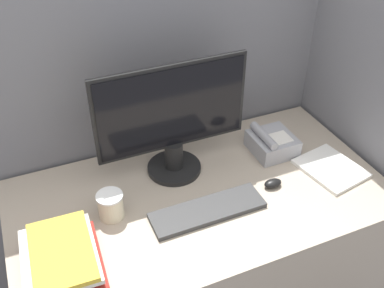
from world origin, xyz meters
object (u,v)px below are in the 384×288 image
object	(u,v)px
monitor	(173,122)
desk_telephone	(272,143)
mouse	(273,183)
book_stack	(62,261)
keyboard	(208,210)
coffee_cup	(111,206)

from	to	relation	value
monitor	desk_telephone	world-z (taller)	monitor
monitor	mouse	world-z (taller)	monitor
mouse	book_stack	xyz separation A→B (m)	(-0.85, -0.10, 0.05)
mouse	book_stack	world-z (taller)	book_stack
keyboard	coffee_cup	xyz separation A→B (m)	(-0.34, 0.13, 0.04)
coffee_cup	book_stack	world-z (taller)	book_stack
desk_telephone	keyboard	bearing A→B (deg)	-150.75
keyboard	desk_telephone	distance (m)	0.48
keyboard	monitor	bearing A→B (deg)	94.74
book_stack	desk_telephone	xyz separation A→B (m)	(0.97, 0.31, -0.02)
mouse	book_stack	size ratio (longest dim) A/B	0.24
coffee_cup	keyboard	bearing A→B (deg)	-20.35
keyboard	mouse	world-z (taller)	mouse
keyboard	coffee_cup	world-z (taller)	coffee_cup
book_stack	desk_telephone	bearing A→B (deg)	17.55
coffee_cup	monitor	bearing A→B (deg)	27.44
book_stack	mouse	bearing A→B (deg)	6.67
monitor	mouse	xyz separation A→B (m)	(0.33, -0.26, -0.22)
mouse	coffee_cup	size ratio (longest dim) A/B	0.72
keyboard	desk_telephone	bearing A→B (deg)	29.25
monitor	coffee_cup	world-z (taller)	monitor
keyboard	mouse	distance (m)	0.30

